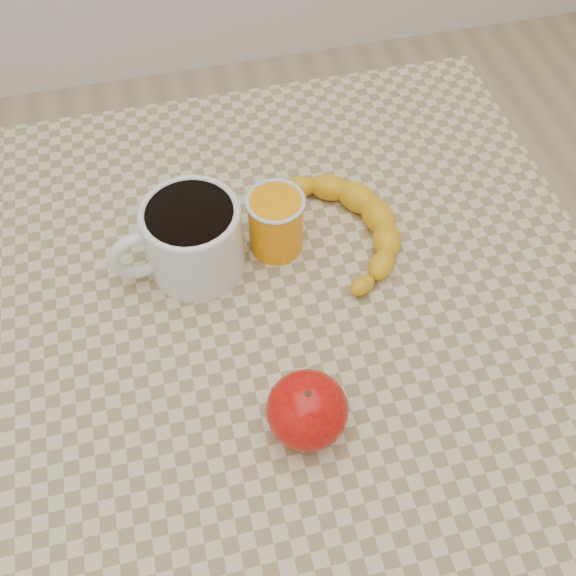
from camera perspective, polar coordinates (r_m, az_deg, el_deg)
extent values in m
plane|color=tan|center=(1.47, 0.00, -17.32)|extent=(3.00, 3.00, 0.00)
cube|color=#C2B389|center=(0.80, 0.00, -1.62)|extent=(0.80, 0.80, 0.04)
cube|color=olive|center=(0.85, 0.00, -3.47)|extent=(0.74, 0.74, 0.06)
cylinder|color=olive|center=(1.33, -18.55, -1.03)|extent=(0.05, 0.05, 0.71)
cylinder|color=olive|center=(1.38, 10.80, 4.63)|extent=(0.05, 0.05, 0.71)
cylinder|color=silver|center=(0.79, -8.33, 4.28)|extent=(0.13, 0.13, 0.10)
cylinder|color=black|center=(0.75, -8.74, 6.41)|extent=(0.10, 0.10, 0.01)
torus|color=silver|center=(0.75, -8.78, 6.62)|extent=(0.12, 0.12, 0.01)
torus|color=silver|center=(0.78, -13.10, 2.80)|extent=(0.08, 0.03, 0.08)
cylinder|color=orange|center=(0.80, -1.08, 5.74)|extent=(0.07, 0.07, 0.08)
torus|color=silver|center=(0.77, -1.13, 7.73)|extent=(0.07, 0.07, 0.01)
ellipsoid|color=#910407|center=(0.67, 1.72, -10.78)|extent=(0.10, 0.10, 0.08)
cylinder|color=#382311|center=(0.64, 1.79, -9.57)|extent=(0.01, 0.01, 0.01)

